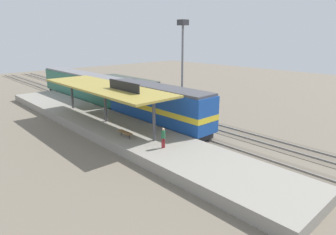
# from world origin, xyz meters

# --- Properties ---
(ground_plane) EXTENTS (120.00, 120.00, 0.00)m
(ground_plane) POSITION_xyz_m (2.00, 0.00, 0.00)
(ground_plane) COLOR #706656
(track_near) EXTENTS (3.20, 110.00, 0.16)m
(track_near) POSITION_xyz_m (0.00, 0.00, 0.03)
(track_near) COLOR #5F5649
(track_near) RESTS_ON ground
(track_far) EXTENTS (3.20, 110.00, 0.16)m
(track_far) POSITION_xyz_m (4.60, 0.00, 0.03)
(track_far) COLOR #5F5649
(track_far) RESTS_ON ground
(platform) EXTENTS (6.00, 44.00, 0.90)m
(platform) POSITION_xyz_m (-4.60, 0.00, 0.45)
(platform) COLOR gray
(platform) RESTS_ON ground
(station_canopy) EXTENTS (5.20, 18.00, 4.70)m
(station_canopy) POSITION_xyz_m (-4.60, -0.09, 4.53)
(station_canopy) COLOR #47474C
(station_canopy) RESTS_ON platform
(platform_bench) EXTENTS (0.44, 1.70, 0.50)m
(platform_bench) POSITION_xyz_m (-6.00, -5.59, 1.34)
(platform_bench) COLOR #333338
(platform_bench) RESTS_ON platform
(locomotive) EXTENTS (2.93, 14.43, 4.44)m
(locomotive) POSITION_xyz_m (0.00, -3.08, 2.41)
(locomotive) COLOR #28282D
(locomotive) RESTS_ON track_near
(passenger_carriage_single) EXTENTS (2.90, 20.00, 4.24)m
(passenger_carriage_single) POSITION_xyz_m (0.00, 14.92, 2.31)
(passenger_carriage_single) COLOR #28282D
(passenger_carriage_single) RESTS_ON track_near
(freight_car) EXTENTS (2.80, 12.00, 3.54)m
(freight_car) POSITION_xyz_m (4.60, 9.09, 1.97)
(freight_car) COLOR #28282D
(freight_car) RESTS_ON track_far
(light_mast) EXTENTS (1.10, 1.10, 11.70)m
(light_mast) POSITION_xyz_m (7.80, 0.88, 8.40)
(light_mast) COLOR slate
(light_mast) RESTS_ON ground
(person_waiting) EXTENTS (0.34, 0.34, 1.71)m
(person_waiting) POSITION_xyz_m (-5.18, -9.84, 1.85)
(person_waiting) COLOR maroon
(person_waiting) RESTS_ON platform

